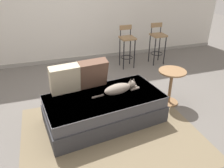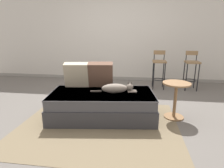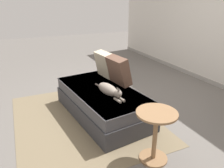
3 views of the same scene
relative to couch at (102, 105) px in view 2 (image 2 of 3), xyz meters
name	(u,v)px [view 2 (image 2 of 3)]	position (x,y,z in m)	size (l,w,h in m)	color
ground_plane	(106,108)	(0.00, 0.40, -0.22)	(16.00, 16.00, 0.00)	#66605B
wall_back_panel	(119,35)	(0.00, 2.65, 1.08)	(8.00, 0.10, 2.60)	silver
wall_baseboard_trim	(119,78)	(0.00, 2.60, -0.17)	(8.00, 0.02, 0.09)	gray
area_rug	(99,125)	(0.00, -0.30, -0.21)	(2.38, 1.95, 0.01)	#75664C
couch	(102,105)	(0.00, 0.00, 0.00)	(1.77, 1.05, 0.43)	#353539
throw_pillow_corner	(77,75)	(-0.50, 0.27, 0.43)	(0.44, 0.28, 0.44)	beige
throw_pillow_middle	(101,74)	(-0.08, 0.32, 0.44)	(0.45, 0.30, 0.45)	brown
cat	(117,88)	(0.24, 0.02, 0.29)	(0.75, 0.24, 0.19)	gray
bar_stool_near_window	(159,66)	(1.08, 1.85, 0.34)	(0.32, 0.32, 0.94)	black
bar_stool_by_doorway	(192,67)	(1.85, 1.85, 0.34)	(0.32, 0.32, 0.94)	black
side_table	(176,95)	(1.18, 0.15, 0.17)	(0.44, 0.44, 0.60)	olive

